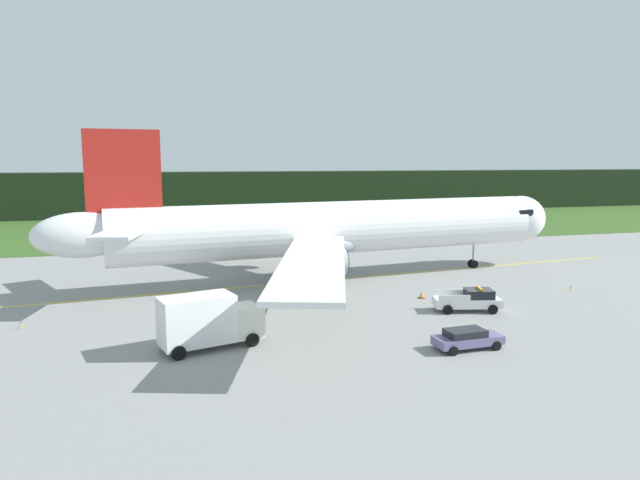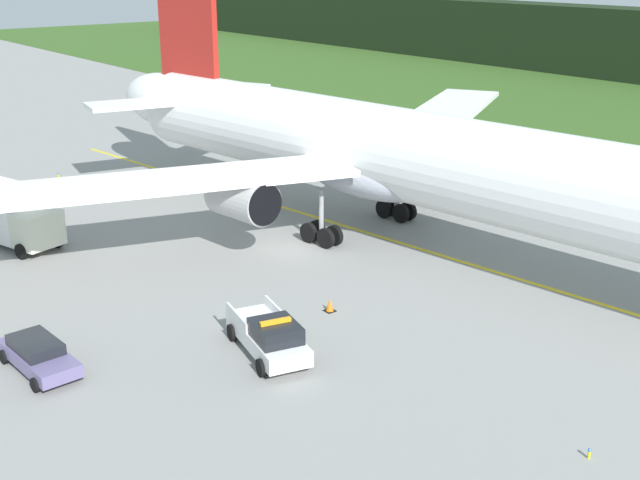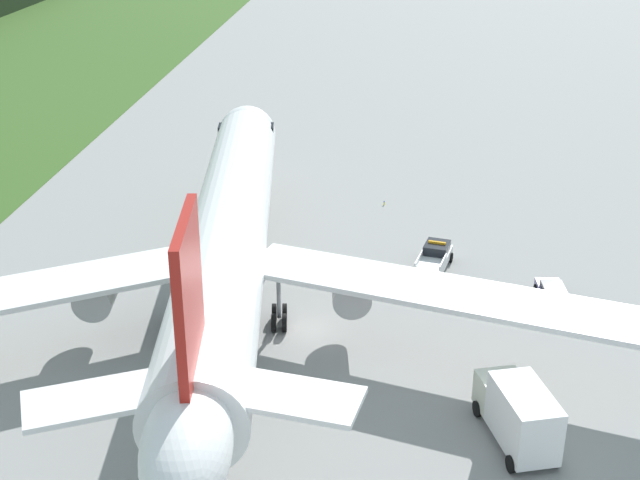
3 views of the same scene
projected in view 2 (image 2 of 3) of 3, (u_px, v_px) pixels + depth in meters
The scene contains 9 objects.
ground at pixel (293, 249), 46.88m from camera, with size 320.00×320.00×0.00m, color gray.
taxiway_centerline_main at pixel (400, 243), 47.85m from camera, with size 69.77×0.30×0.01m, color yellow.
airliner at pixel (394, 155), 46.58m from camera, with size 53.40×51.28×14.58m.
ops_pickup_truck at pixel (269, 336), 34.12m from camera, with size 5.53×3.13×1.94m.
catering_truck at pixel (9, 214), 47.02m from camera, with size 6.90×4.16×3.67m.
staff_car at pixel (38, 354), 32.97m from camera, with size 4.55×2.14×1.30m.
apron_cone at pixel (330, 305), 38.58m from camera, with size 0.49×0.49×0.62m.
taxiway_edge_light_east at pixel (589, 453), 27.28m from camera, with size 0.12×0.12×0.38m.
taxiway_edge_light_west at pixel (58, 176), 61.51m from camera, with size 0.12×0.12×0.47m.
Camera 2 is at (35.48, -26.21, 15.94)m, focal length 45.79 mm.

